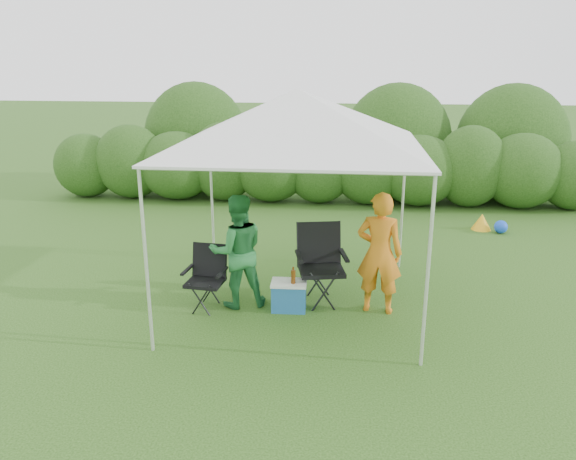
# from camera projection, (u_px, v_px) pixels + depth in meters

# --- Properties ---
(ground) EXTENTS (70.00, 70.00, 0.00)m
(ground) POSITION_uv_depth(u_px,v_px,m) (293.00, 318.00, 7.19)
(ground) COLOR #36611E
(hedge) EXTENTS (12.54, 1.53, 1.80)m
(hedge) POSITION_uv_depth(u_px,v_px,m) (319.00, 167.00, 12.65)
(hedge) COLOR #2B5219
(hedge) RESTS_ON ground
(canopy) EXTENTS (3.10, 3.10, 2.83)m
(canopy) POSITION_uv_depth(u_px,v_px,m) (297.00, 119.00, 6.94)
(canopy) COLOR silver
(canopy) RESTS_ON ground
(chair_right) EXTENTS (0.75, 0.70, 1.06)m
(chair_right) POSITION_uv_depth(u_px,v_px,m) (320.00, 258.00, 7.56)
(chair_right) COLOR black
(chair_right) RESTS_ON ground
(chair_left) EXTENTS (0.56, 0.52, 0.84)m
(chair_left) POSITION_uv_depth(u_px,v_px,m) (207.00, 273.00, 7.39)
(chair_left) COLOR black
(chair_left) RESTS_ON ground
(man) EXTENTS (0.64, 0.48, 1.60)m
(man) POSITION_uv_depth(u_px,v_px,m) (379.00, 253.00, 7.16)
(man) COLOR orange
(man) RESTS_ON ground
(woman) EXTENTS (0.89, 0.79, 1.52)m
(woman) POSITION_uv_depth(u_px,v_px,m) (238.00, 251.00, 7.35)
(woman) COLOR #27773A
(woman) RESTS_ON ground
(cooler) EXTENTS (0.47, 0.35, 0.39)m
(cooler) POSITION_uv_depth(u_px,v_px,m) (289.00, 295.00, 7.37)
(cooler) COLOR #215E9B
(cooler) RESTS_ON ground
(bottle) EXTENTS (0.06, 0.06, 0.23)m
(bottle) POSITION_uv_depth(u_px,v_px,m) (293.00, 275.00, 7.24)
(bottle) COLOR #592D0C
(bottle) RESTS_ON cooler
(lawn_toy) EXTENTS (0.62, 0.52, 0.31)m
(lawn_toy) POSITION_uv_depth(u_px,v_px,m) (487.00, 223.00, 10.76)
(lawn_toy) COLOR #EFAB19
(lawn_toy) RESTS_ON ground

